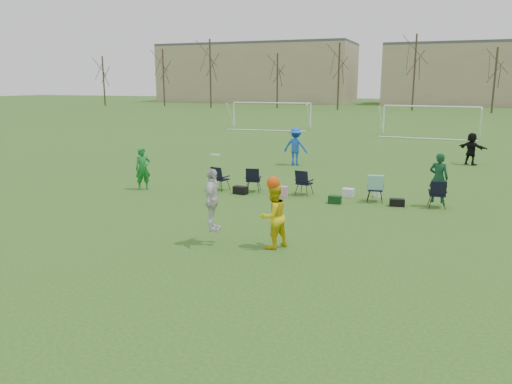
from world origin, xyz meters
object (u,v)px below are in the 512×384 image
at_px(fielder_black, 471,149).
at_px(goal_mid, 431,112).
at_px(center_contest, 247,209).
at_px(fielder_green_near, 143,169).
at_px(goal_left, 272,108).
at_px(fielder_blue, 296,146).

relative_size(fielder_black, goal_mid, 0.23).
height_order(center_contest, goal_mid, goal_mid).
bearing_deg(center_contest, fielder_green_near, 142.04).
distance_m(fielder_black, center_contest, 17.62).
relative_size(fielder_green_near, center_contest, 0.69).
relative_size(fielder_black, goal_left, 0.23).
bearing_deg(goal_mid, fielder_green_near, -107.68).
xyz_separation_m(fielder_blue, fielder_black, (8.58, 3.35, -0.14)).
height_order(fielder_green_near, goal_mid, goal_mid).
xyz_separation_m(fielder_black, goal_mid, (-2.54, 13.76, 1.08)).
relative_size(center_contest, goal_left, 0.33).
height_order(fielder_black, goal_left, goal_left).
xyz_separation_m(fielder_green_near, fielder_blue, (3.98, 8.09, 0.14)).
xyz_separation_m(fielder_blue, goal_left, (-7.96, 19.11, 0.94)).
bearing_deg(goal_left, fielder_black, -48.61).
xyz_separation_m(fielder_green_near, center_contest, (6.58, -5.13, 0.17)).
distance_m(fielder_blue, fielder_black, 9.21).
distance_m(fielder_green_near, goal_mid, 27.14).
xyz_separation_m(goal_left, goal_mid, (14.00, -2.00, 0.00)).
bearing_deg(center_contest, goal_mid, 83.53).
relative_size(fielder_green_near, fielder_blue, 0.86).
height_order(center_contest, goal_left, goal_left).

